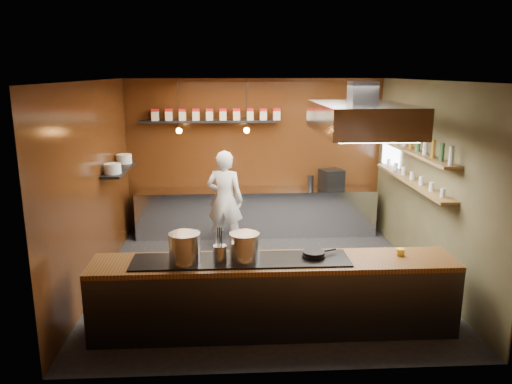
{
  "coord_description": "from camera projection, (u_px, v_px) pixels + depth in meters",
  "views": [
    {
      "loc": [
        -0.54,
        -7.2,
        3.13
      ],
      "look_at": [
        -0.11,
        0.4,
        1.28
      ],
      "focal_mm": 35.0,
      "sensor_mm": 36.0,
      "label": 1
    }
  ],
  "objects": [
    {
      "name": "plate_stacks",
      "position": [
        119.0,
        163.0,
        8.21
      ],
      "size": [
        0.26,
        1.16,
        0.16
      ],
      "color": "silver",
      "rests_on": "plate_shelf"
    },
    {
      "name": "pendant_right",
      "position": [
        247.0,
        128.0,
        8.89
      ],
      "size": [
        0.1,
        0.1,
        0.95
      ],
      "color": "black",
      "rests_on": "ceiling"
    },
    {
      "name": "ceiling",
      "position": [
        265.0,
        81.0,
        7.05
      ],
      "size": [
        5.0,
        5.0,
        0.0
      ],
      "primitive_type": "plane",
      "rotation": [
        3.14,
        0.0,
        0.0
      ],
      "color": "silver",
      "rests_on": "back_wall"
    },
    {
      "name": "utensil_crock",
      "position": [
        220.0,
        254.0,
        5.85
      ],
      "size": [
        0.21,
        0.21,
        0.21
      ],
      "primitive_type": "cylinder",
      "rotation": [
        0.0,
        0.0,
        0.41
      ],
      "color": "#B9BBC0",
      "rests_on": "pass_counter"
    },
    {
      "name": "espresso_machine",
      "position": [
        331.0,
        180.0,
        9.61
      ],
      "size": [
        0.48,
        0.47,
        0.39
      ],
      "primitive_type": "cube",
      "rotation": [
        0.0,
        0.0,
        0.28
      ],
      "color": "black",
      "rests_on": "prep_counter"
    },
    {
      "name": "prep_counter",
      "position": [
        256.0,
        212.0,
        9.76
      ],
      "size": [
        4.6,
        0.65,
        0.9
      ],
      "primitive_type": "cube",
      "color": "silver",
      "rests_on": "floor"
    },
    {
      "name": "floor",
      "position": [
        264.0,
        278.0,
        7.76
      ],
      "size": [
        5.0,
        5.0,
        0.0
      ],
      "primitive_type": "plane",
      "color": "black",
      "rests_on": "ground"
    },
    {
      "name": "plate_shelf",
      "position": [
        119.0,
        169.0,
        8.23
      ],
      "size": [
        0.3,
        1.4,
        0.04
      ],
      "primitive_type": "cube",
      "color": "black",
      "rests_on": "left_wall"
    },
    {
      "name": "storage_tins",
      "position": [
        216.0,
        114.0,
        9.45
      ],
      "size": [
        2.43,
        0.13,
        0.22
      ],
      "color": "beige",
      "rests_on": "tin_shelf"
    },
    {
      "name": "pass_counter",
      "position": [
        274.0,
        295.0,
        6.09
      ],
      "size": [
        4.4,
        0.72,
        0.94
      ],
      "color": "#38383D",
      "rests_on": "floor"
    },
    {
      "name": "bottle_shelf_lower",
      "position": [
        412.0,
        181.0,
        7.83
      ],
      "size": [
        0.26,
        2.8,
        0.04
      ],
      "primitive_type": "cube",
      "color": "brown",
      "rests_on": "right_wall"
    },
    {
      "name": "right_wall",
      "position": [
        429.0,
        182.0,
        7.54
      ],
      "size": [
        0.0,
        5.0,
        5.0
      ],
      "primitive_type": "plane",
      "rotation": [
        1.57,
        0.0,
        -1.57
      ],
      "color": "#414024",
      "rests_on": "ground"
    },
    {
      "name": "chef",
      "position": [
        225.0,
        200.0,
        8.86
      ],
      "size": [
        0.74,
        0.58,
        1.79
      ],
      "primitive_type": "imported",
      "rotation": [
        0.0,
        0.0,
        2.89
      ],
      "color": "white",
      "rests_on": "floor"
    },
    {
      "name": "extractor_hood",
      "position": [
        361.0,
        118.0,
        6.85
      ],
      "size": [
        1.2,
        2.0,
        0.72
      ],
      "color": "#38383D",
      "rests_on": "ceiling"
    },
    {
      "name": "bottles",
      "position": [
        414.0,
        142.0,
        7.69
      ],
      "size": [
        0.06,
        2.66,
        0.24
      ],
      "color": "silver",
      "rests_on": "bottle_shelf_upper"
    },
    {
      "name": "frying_pan",
      "position": [
        314.0,
        254.0,
        6.03
      ],
      "size": [
        0.44,
        0.29,
        0.07
      ],
      "color": "black",
      "rests_on": "pass_counter"
    },
    {
      "name": "window_pane",
      "position": [
        392.0,
        140.0,
        9.09
      ],
      "size": [
        0.0,
        1.0,
        1.0
      ],
      "primitive_type": "plane",
      "rotation": [
        1.57,
        0.0,
        -1.57
      ],
      "color": "white",
      "rests_on": "right_wall"
    },
    {
      "name": "left_wall",
      "position": [
        94.0,
        186.0,
        7.26
      ],
      "size": [
        0.0,
        5.0,
        5.0
      ],
      "primitive_type": "plane",
      "rotation": [
        1.57,
        0.0,
        1.57
      ],
      "color": "black",
      "rests_on": "ground"
    },
    {
      "name": "wine_glasses",
      "position": [
        412.0,
        176.0,
        7.81
      ],
      "size": [
        0.07,
        2.37,
        0.13
      ],
      "color": "silver",
      "rests_on": "bottle_shelf_lower"
    },
    {
      "name": "stockpot_large",
      "position": [
        185.0,
        248.0,
        5.82
      ],
      "size": [
        0.45,
        0.45,
        0.36
      ],
      "primitive_type": "cylinder",
      "rotation": [
        0.0,
        0.0,
        -0.26
      ],
      "color": "#B6B8BD",
      "rests_on": "pass_counter"
    },
    {
      "name": "back_wall",
      "position": [
        255.0,
        156.0,
        9.83
      ],
      "size": [
        5.0,
        0.0,
        5.0
      ],
      "primitive_type": "plane",
      "rotation": [
        1.57,
        0.0,
        0.0
      ],
      "color": "black",
      "rests_on": "ground"
    },
    {
      "name": "tin_shelf",
      "position": [
        209.0,
        121.0,
        9.48
      ],
      "size": [
        2.6,
        0.26,
        0.04
      ],
      "primitive_type": "cube",
      "color": "black",
      "rests_on": "back_wall"
    },
    {
      "name": "pendant_left",
      "position": [
        179.0,
        128.0,
        8.82
      ],
      "size": [
        0.1,
        0.1,
        0.95
      ],
      "color": "black",
      "rests_on": "ceiling"
    },
    {
      "name": "stockpot_small",
      "position": [
        244.0,
        247.0,
        5.9
      ],
      "size": [
        0.46,
        0.46,
        0.33
      ],
      "primitive_type": "cylinder",
      "rotation": [
        0.0,
        0.0,
        0.38
      ],
      "color": "silver",
      "rests_on": "pass_counter"
    },
    {
      "name": "bottle_shelf_upper",
      "position": [
        414.0,
        151.0,
        7.72
      ],
      "size": [
        0.26,
        2.8,
        0.04
      ],
      "primitive_type": "cube",
      "color": "brown",
      "rests_on": "right_wall"
    },
    {
      "name": "butter_jar",
      "position": [
        400.0,
        252.0,
        6.13
      ],
      "size": [
        0.11,
        0.11,
        0.09
      ],
      "primitive_type": "cylinder",
      "rotation": [
        0.0,
        0.0,
        0.19
      ],
      "color": "yellow",
      "rests_on": "pass_counter"
    }
  ]
}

